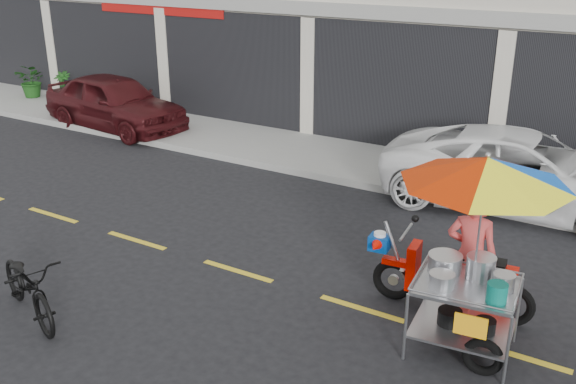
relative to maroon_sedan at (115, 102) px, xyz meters
The scene contains 9 objects.
ground 10.31m from the maroon_sedan, 27.18° to the right, with size 90.00×90.00×0.00m, color black.
sidewalk 9.21m from the maroon_sedan, ahead, with size 45.00×3.00×0.15m, color gray.
centerline 10.31m from the maroon_sedan, 27.18° to the right, with size 42.00×0.10×0.01m, color gold.
maroon_sedan is the anchor object (origin of this frame).
white_pickup 10.09m from the maroon_sedan, ahead, with size 2.28×4.94×1.37m, color white.
plant_tall 4.44m from the maroon_sedan, 168.16° to the left, with size 0.90×0.78×1.00m, color #164113.
plant_short 3.35m from the maroon_sedan, 161.59° to the left, with size 0.48×0.48×0.86m, color #164113.
near_bicycle 9.02m from the maroon_sedan, 51.57° to the right, with size 0.60×1.71×0.90m, color black.
food_vendor_rig 11.46m from the maroon_sedan, 23.72° to the right, with size 2.57×2.04×2.44m.
Camera 1 is at (2.95, -6.75, 4.49)m, focal length 40.00 mm.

